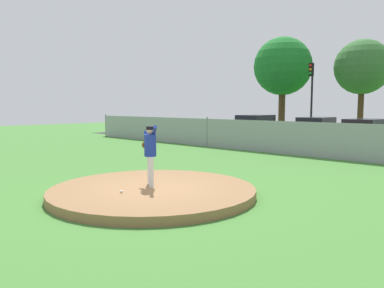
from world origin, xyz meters
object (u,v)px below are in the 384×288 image
object	(u,v)px
baseball	(121,191)
parked_car_navy	(255,129)
traffic_light_near	(311,88)
parked_car_red	(365,135)
traffic_cone_orange	(281,139)
parked_car_charcoal	(316,132)
pitcher_youth	(150,149)

from	to	relation	value
baseball	parked_car_navy	size ratio (longest dim) A/B	0.02
parked_car_navy	traffic_light_near	distance (m)	5.07
parked_car_navy	parked_car_red	world-z (taller)	parked_car_navy
baseball	traffic_cone_orange	size ratio (longest dim) A/B	0.13
traffic_cone_orange	baseball	bearing A→B (deg)	-71.92
traffic_cone_orange	traffic_light_near	xyz separation A→B (m)	(0.08, 3.64, 3.36)
parked_car_navy	traffic_light_near	bearing A→B (deg)	60.31
parked_car_red	traffic_light_near	xyz separation A→B (m)	(-5.18, 3.91, 2.82)
baseball	traffic_light_near	size ratio (longest dim) A/B	0.01
parked_car_charcoal	traffic_cone_orange	bearing A→B (deg)	178.98
parked_car_charcoal	parked_car_navy	bearing A→B (deg)	179.94
parked_car_charcoal	traffic_light_near	bearing A→B (deg)	121.60
traffic_light_near	parked_car_red	bearing A→B (deg)	-37.04
pitcher_youth	parked_car_navy	bearing A→B (deg)	115.43
parked_car_red	pitcher_youth	bearing A→B (deg)	-90.89
pitcher_youth	traffic_light_near	xyz separation A→B (m)	(-4.96, 18.52, 2.41)
parked_car_navy	traffic_cone_orange	xyz separation A→B (m)	(2.02, 0.04, -0.57)
pitcher_youth	traffic_cone_orange	bearing A→B (deg)	108.70
parked_car_charcoal	traffic_cone_orange	size ratio (longest dim) A/B	7.75
parked_car_red	traffic_light_near	size ratio (longest dim) A/B	0.80
parked_car_charcoal	traffic_light_near	size ratio (longest dim) A/B	0.80
pitcher_youth	baseball	world-z (taller)	pitcher_youth
parked_car_red	traffic_light_near	bearing A→B (deg)	142.96
pitcher_youth	traffic_cone_orange	size ratio (longest dim) A/B	2.99
parked_car_charcoal	parked_car_navy	xyz separation A→B (m)	(-4.37, 0.00, 0.03)
pitcher_youth	parked_car_red	world-z (taller)	pitcher_youth
traffic_cone_orange	parked_car_charcoal	bearing A→B (deg)	-1.02
baseball	traffic_cone_orange	distance (m)	16.75
pitcher_youth	parked_car_charcoal	world-z (taller)	pitcher_youth
parked_car_red	traffic_cone_orange	xyz separation A→B (m)	(-5.26, 0.27, -0.54)
parked_car_charcoal	parked_car_navy	world-z (taller)	parked_car_navy
traffic_cone_orange	parked_car_navy	bearing A→B (deg)	-178.95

